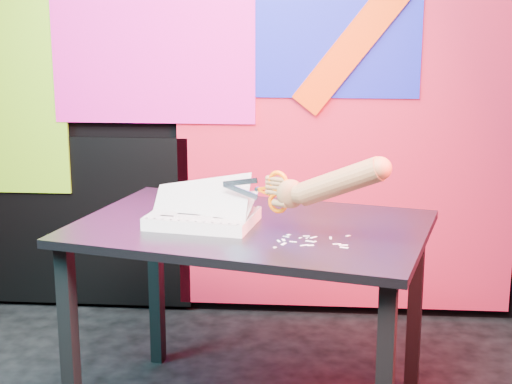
{
  "coord_description": "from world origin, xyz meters",
  "views": [
    {
      "loc": [
        0.52,
        -2.17,
        1.49
      ],
      "look_at": [
        0.31,
        0.42,
        0.87
      ],
      "focal_mm": 55.0,
      "sensor_mm": 36.0,
      "label": 1
    }
  ],
  "objects": [
    {
      "name": "printout_stack",
      "position": [
        0.12,
        0.42,
        0.77
      ],
      "size": [
        0.39,
        0.32,
        0.19
      ],
      "rotation": [
        0.0,
        0.0,
        -0.17
      ],
      "color": "white",
      "rests_on": "work_table"
    },
    {
      "name": "work_table",
      "position": [
        0.29,
        0.44,
        0.66
      ],
      "size": [
        1.35,
        1.06,
        0.75
      ],
      "rotation": [
        0.0,
        0.0,
        -0.25
      ],
      "color": "black",
      "rests_on": "ground"
    },
    {
      "name": "scissors",
      "position": [
        0.37,
        0.35,
        0.89
      ],
      "size": [
        0.23,
        0.13,
        0.15
      ],
      "rotation": [
        0.0,
        0.0,
        -0.49
      ],
      "color": "silver",
      "rests_on": "printout_stack"
    },
    {
      "name": "hand_forearm",
      "position": [
        0.56,
        0.25,
        0.94
      ],
      "size": [
        0.39,
        0.24,
        0.2
      ],
      "rotation": [
        0.0,
        0.0,
        -0.49
      ],
      "color": "brown",
      "rests_on": "work_table"
    },
    {
      "name": "room",
      "position": [
        0.0,
        0.0,
        1.35
      ],
      "size": [
        3.01,
        3.01,
        2.71
      ],
      "color": "black",
      "rests_on": "ground"
    },
    {
      "name": "backdrop",
      "position": [
        0.06,
        1.46,
        0.96
      ],
      "size": [
        2.88,
        0.05,
        2.08
      ],
      "color": "red",
      "rests_on": "ground"
    },
    {
      "name": "paper_clippings",
      "position": [
        0.5,
        0.25,
        0.75
      ],
      "size": [
        0.25,
        0.16,
        0.0
      ],
      "color": "white",
      "rests_on": "work_table"
    }
  ]
}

